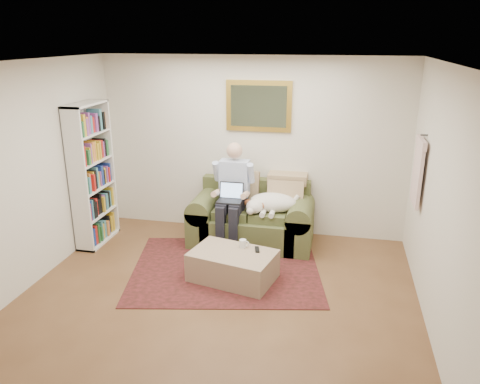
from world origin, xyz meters
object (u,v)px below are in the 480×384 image
(laptop, at_px, (231,196))
(ottoman, at_px, (233,266))
(sleeping_dog, at_px, (273,202))
(coffee_mug, at_px, (243,243))
(sofa, at_px, (252,223))
(bookshelf, at_px, (92,175))
(seated_man, at_px, (232,197))

(laptop, distance_m, ottoman, 1.10)
(sleeping_dog, relative_size, coffee_mug, 7.11)
(laptop, relative_size, ottoman, 0.34)
(sofa, height_order, laptop, laptop)
(ottoman, distance_m, coffee_mug, 0.30)
(ottoman, bearing_deg, sleeping_dog, 72.39)
(laptop, height_order, bookshelf, bookshelf)
(bookshelf, bearing_deg, seated_man, 7.95)
(seated_man, height_order, laptop, seated_man)
(sofa, relative_size, laptop, 5.15)
(sofa, relative_size, coffee_mug, 17.27)
(bookshelf, bearing_deg, coffee_mug, -13.26)
(sofa, relative_size, sleeping_dog, 2.43)
(laptop, bearing_deg, sleeping_dog, 13.64)
(laptop, distance_m, sleeping_dog, 0.59)
(sleeping_dog, xyz_separation_m, ottoman, (-0.33, -1.04, -0.48))
(sofa, xyz_separation_m, seated_man, (-0.26, -0.16, 0.43))
(sofa, xyz_separation_m, coffee_mug, (0.07, -0.96, 0.11))
(coffee_mug, height_order, bookshelf, bookshelf)
(coffee_mug, bearing_deg, ottoman, -117.73)
(sofa, distance_m, coffee_mug, 0.97)
(laptop, height_order, ottoman, laptop)
(seated_man, bearing_deg, bookshelf, -172.05)
(sofa, relative_size, bookshelf, 0.86)
(sleeping_dog, relative_size, bookshelf, 0.36)
(sleeping_dog, relative_size, ottoman, 0.72)
(sleeping_dog, xyz_separation_m, coffee_mug, (-0.24, -0.88, -0.25))
(ottoman, xyz_separation_m, coffee_mug, (0.09, 0.17, 0.23))
(seated_man, distance_m, ottoman, 1.14)
(sofa, relative_size, seated_man, 1.19)
(seated_man, relative_size, bookshelf, 0.73)
(sleeping_dog, xyz_separation_m, bookshelf, (-2.51, -0.34, 0.34))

